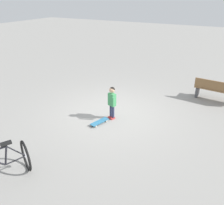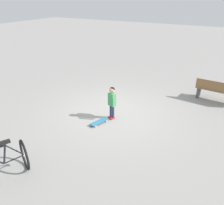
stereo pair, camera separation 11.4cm
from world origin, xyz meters
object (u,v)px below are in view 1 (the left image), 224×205
Objects in this scene: skateboard at (100,122)px; bicycle_mid at (1,163)px; child_person at (112,99)px; street_bench at (218,90)px.

bicycle_mid is at bearing -102.05° from skateboard.
child_person is 0.65× the size of street_bench.
bicycle_mid is at bearing -103.12° from child_person.
child_person is 0.78m from skateboard.
skateboard is 4.54m from street_bench.
skateboard is at bearing -109.53° from child_person.
bicycle_mid is 0.78× the size of street_bench.
street_bench reaches higher than skateboard.
street_bench is at bearing 47.34° from child_person.
bicycle_mid is (-0.80, -3.43, -0.28)m from child_person.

